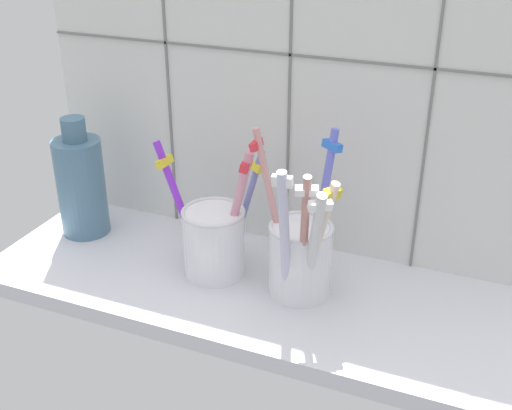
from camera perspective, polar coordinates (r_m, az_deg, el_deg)
counter_slab at (r=75.45cm, az=-0.22°, el=-7.66°), size 64.00×22.00×2.00cm
tile_wall_back at (r=76.42cm, az=3.26°, el=10.66°), size 64.00×2.20×45.00cm
toothbrush_cup_left at (r=74.98cm, az=-3.70°, el=-2.91°), size 12.31×9.74×15.82cm
toothbrush_cup_right at (r=70.78cm, az=3.97°, el=-4.22°), size 10.74×10.56×18.84cm
ceramic_vase at (r=85.69cm, az=-15.20°, el=1.78°), size 6.14×6.14×15.73cm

